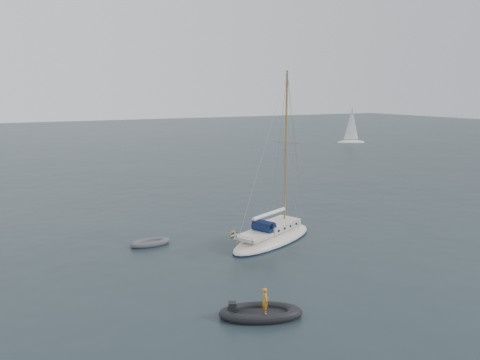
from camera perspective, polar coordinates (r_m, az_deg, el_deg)
ground at (r=34.77m, az=3.57°, el=-6.95°), size 300.00×300.00×0.00m
sailboat at (r=33.50m, az=4.02°, el=-5.94°), size 8.81×2.64×12.55m
dinghy at (r=33.48m, az=-10.89°, el=-7.51°), size 2.83×1.28×0.41m
rib at (r=23.09m, az=2.51°, el=-15.81°), size 4.01×1.82×1.48m
distant_yacht_b at (r=100.61m, az=13.43°, el=6.34°), size 5.88×3.14×7.79m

